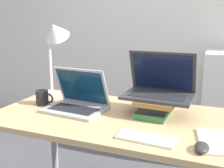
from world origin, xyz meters
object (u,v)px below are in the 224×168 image
Objects in this scene: book_stack at (156,106)px; laptop_on_books at (159,88)px; laptop_left at (77,102)px; desk_lamp at (55,39)px; wireless_keyboard at (146,138)px; notepad at (223,142)px; mug at (43,98)px; mouse at (202,147)px.

book_stack is 0.72× the size of laptop_on_books.
book_stack is 0.10m from laptop_on_books.
desk_lamp is at bearing 145.34° from laptop_left.
laptop_on_books is at bearing 93.52° from wireless_keyboard.
laptop_on_books is 1.34× the size of notepad.
desk_lamp is (-0.00, 0.17, 0.35)m from mug.
mug is (-0.97, 0.28, 0.03)m from mouse.
laptop_left is 1.37× the size of wireless_keyboard.
book_stack is 0.71m from mug.
book_stack reaches higher than wireless_keyboard.
laptop_left is at bearing -34.66° from desk_lamp.
wireless_keyboard is (0.49, -0.25, -0.04)m from laptop_left.
book_stack is at bearing 6.57° from mug.
laptop_on_books reaches higher than mug.
desk_lamp is (-0.97, 0.45, 0.38)m from mouse.
wireless_keyboard is at bearing -27.34° from laptop_left.
mouse is 0.18× the size of desk_lamp.
book_stack is at bearing 144.46° from notepad.
notepad is at bearing 15.28° from wireless_keyboard.
desk_lamp is at bearing 173.12° from book_stack.
mouse is 1.01m from mug.
mouse is (0.27, -0.36, -0.03)m from book_stack.
laptop_left is 0.67× the size of desk_lamp.
wireless_keyboard is 0.33m from notepad.
laptop_left is 0.46m from book_stack.
desk_lamp is at bearing 90.04° from mug.
mouse reaches higher than notepad.
book_stack is at bearing 126.76° from mouse.
laptop_on_books is 1.46× the size of wireless_keyboard.
laptop_on_books is at bearing -4.09° from desk_lamp.
wireless_keyboard is at bearing -164.72° from notepad.
laptop_on_books is at bearing 123.44° from mouse.
book_stack is at bearing 11.10° from laptop_left.
book_stack is 1.06× the size of wireless_keyboard.
mouse is at bearing -20.55° from laptop_left.
mouse is at bearing -4.80° from wireless_keyboard.
desk_lamp is (-0.71, 0.09, 0.35)m from book_stack.
mug is (-0.25, 0.01, -0.00)m from laptop_left.
desk_lamp is at bearing 162.32° from notepad.
mug is at bearing 160.66° from wireless_keyboard.
notepad is 1.07m from mug.
wireless_keyboard is (0.03, -0.34, -0.04)m from book_stack.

